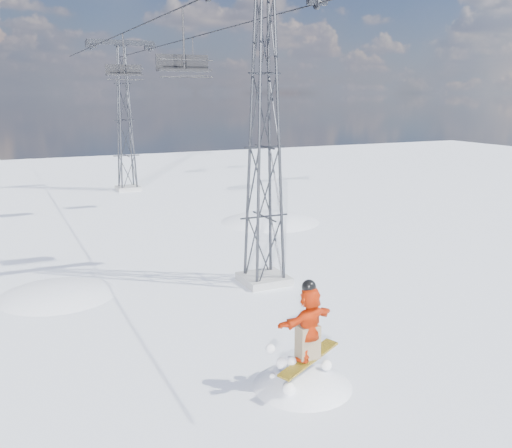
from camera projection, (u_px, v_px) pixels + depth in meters
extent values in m
plane|color=white|center=(363.00, 371.00, 15.81)|extent=(120.00, 120.00, 0.00)
sphere|color=white|center=(269.00, 367.00, 36.32)|extent=(20.00, 20.00, 20.00)
cube|color=#999999|center=(264.00, 279.00, 23.18)|extent=(1.80, 1.80, 0.30)
cube|color=#999999|center=(128.00, 188.00, 45.29)|extent=(1.80, 1.80, 0.30)
cube|color=#292B30|center=(121.00, 42.00, 42.80)|extent=(5.00, 0.35, 0.35)
cube|color=#292B30|center=(91.00, 44.00, 41.95)|extent=(0.80, 0.25, 0.50)
cube|color=#292B30|center=(150.00, 46.00, 43.75)|extent=(0.80, 0.25, 0.50)
cylinder|color=black|center=(133.00, 29.00, 30.05)|extent=(0.06, 51.00, 0.06)
cylinder|color=black|center=(211.00, 32.00, 31.86)|extent=(0.06, 51.00, 0.06)
sphere|color=white|center=(301.00, 445.00, 15.41)|extent=(4.40, 4.40, 4.40)
cube|color=#B89218|center=(309.00, 359.00, 14.55)|extent=(1.99, 1.05, 0.40)
imported|color=red|center=(309.00, 323.00, 14.33)|extent=(1.88, 1.03, 1.93)
cube|color=#7C694D|center=(309.00, 342.00, 14.45)|extent=(0.63, 0.54, 0.89)
sphere|color=black|center=(310.00, 287.00, 14.12)|extent=(0.36, 0.36, 0.36)
cylinder|color=black|center=(184.00, 39.00, 22.74)|extent=(0.09, 0.09, 2.43)
cube|color=black|center=(184.00, 70.00, 23.01)|extent=(2.20, 0.50, 0.09)
cube|color=black|center=(182.00, 62.00, 23.15)|extent=(2.20, 0.07, 0.61)
cylinder|color=black|center=(187.00, 77.00, 22.83)|extent=(2.20, 0.07, 0.07)
cylinder|color=black|center=(187.00, 60.00, 22.63)|extent=(2.20, 0.06, 0.06)
cylinder|color=black|center=(193.00, 55.00, 34.95)|extent=(0.07, 0.07, 2.02)
cube|color=black|center=(193.00, 72.00, 35.17)|extent=(1.84, 0.41, 0.07)
cube|color=black|center=(192.00, 67.00, 35.29)|extent=(1.84, 0.06, 0.51)
cylinder|color=black|center=(195.00, 75.00, 35.02)|extent=(1.84, 0.06, 0.06)
cylinder|color=black|center=(195.00, 66.00, 34.86)|extent=(1.84, 0.05, 0.05)
cylinder|color=black|center=(124.00, 54.00, 32.57)|extent=(0.08, 0.08, 2.30)
cube|color=black|center=(125.00, 75.00, 32.83)|extent=(2.09, 0.47, 0.08)
cube|color=black|center=(124.00, 70.00, 32.97)|extent=(2.09, 0.06, 0.58)
cylinder|color=black|center=(126.00, 80.00, 32.66)|extent=(2.09, 0.06, 0.06)
cylinder|color=black|center=(126.00, 68.00, 32.47)|extent=(2.09, 0.05, 0.05)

